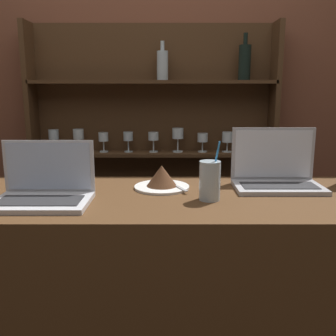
% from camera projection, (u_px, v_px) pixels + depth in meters
% --- Properties ---
extents(bar_counter, '(1.94, 0.62, 0.95)m').
position_uv_depth(bar_counter, '(146.00, 309.00, 1.52)').
color(bar_counter, '#4C3019').
rests_on(bar_counter, ground_plane).
extents(back_wall, '(7.00, 0.06, 2.70)m').
position_uv_depth(back_wall, '(154.00, 89.00, 2.37)').
color(back_wall, brown).
rests_on(back_wall, ground_plane).
extents(back_shelf, '(1.50, 0.18, 1.74)m').
position_uv_depth(back_shelf, '(155.00, 160.00, 2.39)').
color(back_shelf, '#472D19').
rests_on(back_shelf, ground_plane).
extents(laptop_near, '(0.34, 0.23, 0.21)m').
position_uv_depth(laptop_near, '(44.00, 190.00, 1.33)').
color(laptop_near, silver).
rests_on(laptop_near, bar_counter).
extents(laptop_far, '(0.35, 0.21, 0.24)m').
position_uv_depth(laptop_far, '(276.00, 174.00, 1.53)').
color(laptop_far, '#ADADB2').
rests_on(laptop_far, bar_counter).
extents(cake_plate, '(0.22, 0.22, 0.09)m').
position_uv_depth(cake_plate, '(162.00, 179.00, 1.52)').
color(cake_plate, white).
rests_on(cake_plate, bar_counter).
extents(water_glass, '(0.08, 0.08, 0.21)m').
position_uv_depth(water_glass, '(210.00, 181.00, 1.35)').
color(water_glass, silver).
rests_on(water_glass, bar_counter).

